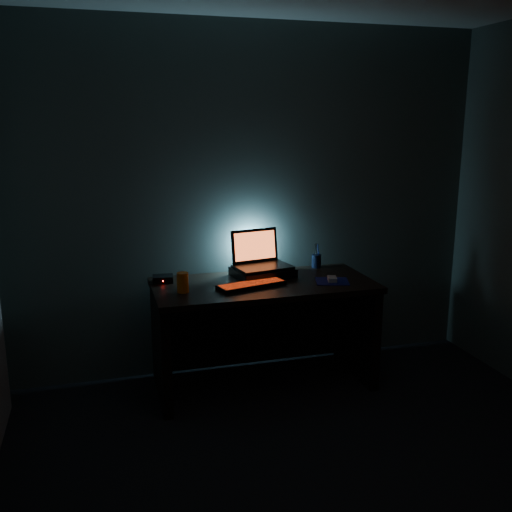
{
  "coord_description": "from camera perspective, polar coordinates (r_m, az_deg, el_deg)",
  "views": [
    {
      "loc": [
        -1.07,
        -1.96,
        1.82
      ],
      "look_at": [
        -0.07,
        1.57,
        0.95
      ],
      "focal_mm": 40.0,
      "sensor_mm": 36.0,
      "label": 1
    }
  ],
  "objects": [
    {
      "name": "mouse",
      "position": [
        3.94,
        7.63,
        -2.29
      ],
      "size": [
        0.08,
        0.11,
        0.03
      ],
      "primitive_type": "cube",
      "rotation": [
        0.0,
        0.0,
        -0.3
      ],
      "color": "gray",
      "rests_on": "mousepad"
    },
    {
      "name": "laptop",
      "position": [
        4.06,
        0.35,
        -0.23
      ],
      "size": [
        0.42,
        0.35,
        0.26
      ],
      "rotation": [
        0.0,
        0.0,
        0.18
      ],
      "color": "black",
      "rests_on": "riser"
    },
    {
      "name": "room",
      "position": [
        2.3,
        12.38,
        -1.37
      ],
      "size": [
        3.5,
        4.0,
        2.5
      ],
      "color": "black",
      "rests_on": "ground"
    },
    {
      "name": "juice_glass",
      "position": [
        3.68,
        -7.34,
        -2.64
      ],
      "size": [
        0.1,
        0.1,
        0.13
      ],
      "primitive_type": "cylinder",
      "rotation": [
        0.0,
        0.0,
        0.32
      ],
      "color": "orange",
      "rests_on": "desk"
    },
    {
      "name": "pen_cup",
      "position": [
        4.29,
        6.06,
        -0.5
      ],
      "size": [
        0.09,
        0.09,
        0.1
      ],
      "primitive_type": "cylinder",
      "rotation": [
        0.0,
        0.0,
        -0.28
      ],
      "color": "black",
      "rests_on": "desk"
    },
    {
      "name": "desk",
      "position": [
        4.01,
        0.54,
        -6.01
      ],
      "size": [
        1.5,
        0.7,
        0.75
      ],
      "color": "black",
      "rests_on": "ground"
    },
    {
      "name": "keyboard",
      "position": [
        3.78,
        -0.47,
        -2.9
      ],
      "size": [
        0.48,
        0.26,
        0.03
      ],
      "rotation": [
        0.0,
        0.0,
        0.26
      ],
      "color": "black",
      "rests_on": "desk"
    },
    {
      "name": "router",
      "position": [
        3.94,
        -9.3,
        -2.27
      ],
      "size": [
        0.15,
        0.12,
        0.05
      ],
      "rotation": [
        0.0,
        0.0,
        -0.1
      ],
      "color": "black",
      "rests_on": "desk"
    },
    {
      "name": "riser",
      "position": [
        4.03,
        0.68,
        -1.63
      ],
      "size": [
        0.45,
        0.37,
        0.06
      ],
      "primitive_type": "cube",
      "rotation": [
        0.0,
        0.0,
        0.18
      ],
      "color": "black",
      "rests_on": "desk"
    },
    {
      "name": "mousepad",
      "position": [
        3.94,
        7.62,
        -2.52
      ],
      "size": [
        0.27,
        0.26,
        0.0
      ],
      "primitive_type": "cube",
      "rotation": [
        0.0,
        0.0,
        -0.3
      ],
      "color": "#0B104E",
      "rests_on": "desk"
    }
  ]
}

